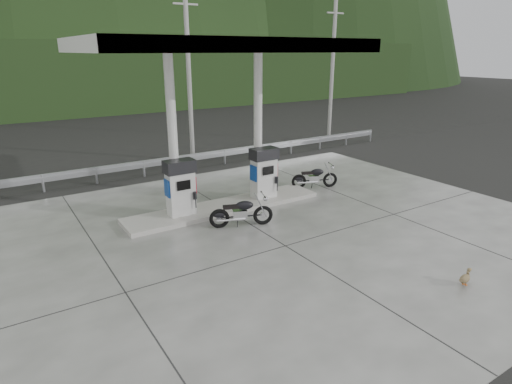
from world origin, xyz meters
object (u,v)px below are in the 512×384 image
motorcycle_left (241,213)px  motorcycle_right (315,178)px  gas_pump_left (181,188)px  duck (465,279)px  gas_pump_right (264,173)px

motorcycle_left → motorcycle_right: bearing=43.0°
gas_pump_left → duck: gas_pump_left is taller
duck → motorcycle_left: bearing=104.0°
gas_pump_left → motorcycle_right: size_ratio=1.03×
motorcycle_right → gas_pump_left: bearing=-155.7°
gas_pump_left → motorcycle_left: size_ratio=0.97×
motorcycle_right → motorcycle_left: bearing=-135.8°
gas_pump_right → duck: gas_pump_right is taller
gas_pump_right → gas_pump_left: bearing=180.0°
gas_pump_left → motorcycle_right: gas_pump_left is taller
gas_pump_left → motorcycle_left: 2.15m
gas_pump_left → duck: (3.86, -7.45, -0.89)m
gas_pump_right → motorcycle_left: 2.56m
gas_pump_right → motorcycle_left: bearing=-139.9°
gas_pump_right → duck: (0.66, -7.45, -0.89)m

